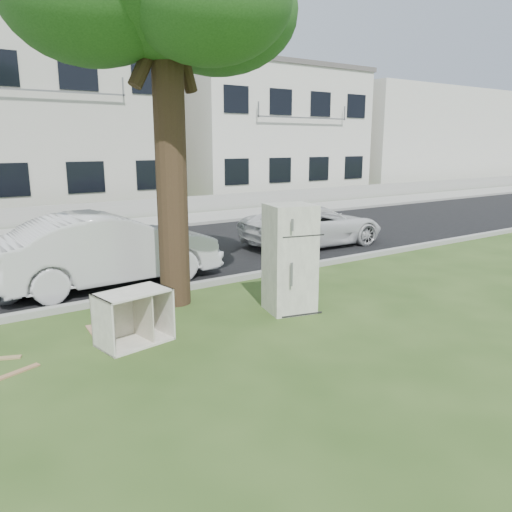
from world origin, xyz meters
TOP-DOWN VIEW (x-y plane):
  - ground at (0.00, 0.00)m, footprint 120.00×120.00m
  - road at (0.00, 6.00)m, footprint 120.00×7.00m
  - kerb_near at (0.00, 2.45)m, footprint 120.00×0.18m
  - kerb_far at (0.00, 9.55)m, footprint 120.00×0.18m
  - sidewalk at (0.00, 11.00)m, footprint 120.00×2.80m
  - low_wall at (0.00, 12.60)m, footprint 120.00×0.15m
  - townhouse_center at (0.00, 17.50)m, footprint 11.22×8.16m
  - townhouse_right at (12.00, 17.50)m, footprint 10.20×8.16m
  - filler_right at (26.00, 18.00)m, footprint 16.00×9.00m
  - fridge at (1.07, 0.30)m, footprint 0.92×0.88m
  - cabinet at (-1.72, 0.41)m, footprint 1.11×0.79m
  - plank_c at (-2.12, 1.06)m, footprint 0.15×0.86m
  - car_center at (-0.97, 3.71)m, footprint 4.61×1.74m
  - car_right at (5.17, 4.45)m, footprint 4.32×2.13m

SIDE VIEW (x-z plane):
  - ground at x=0.00m, z-range 0.00..0.00m
  - kerb_near at x=0.00m, z-range -0.06..0.06m
  - kerb_far at x=0.00m, z-range -0.06..0.06m
  - road at x=0.00m, z-range 0.00..0.01m
  - sidewalk at x=0.00m, z-range 0.00..0.01m
  - plank_c at x=-2.12m, z-range 0.00..0.02m
  - low_wall at x=0.00m, z-range 0.00..0.70m
  - cabinet at x=-1.72m, z-range 0.00..0.79m
  - car_right at x=5.17m, z-range 0.00..1.18m
  - car_center at x=-0.97m, z-range 0.00..1.50m
  - fridge at x=1.07m, z-range 0.00..1.87m
  - filler_right at x=26.00m, z-range 0.00..6.40m
  - townhouse_right at x=12.00m, z-range 0.00..6.84m
  - townhouse_center at x=0.00m, z-range 0.00..7.44m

